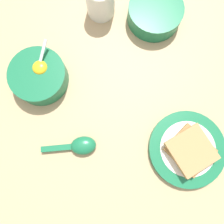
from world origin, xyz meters
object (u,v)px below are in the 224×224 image
Objects in this scene: toast_plate at (187,149)px; congee_bowl at (155,13)px; egg_bowl at (39,76)px; soup_spoon at (79,146)px; toast_sandwich at (191,150)px.

congee_bowl is at bearing 79.00° from toast_plate.
egg_bowl reaches higher than soup_spoon.
congee_bowl is at bearing 38.92° from soup_spoon.
toast_plate is at bearing -48.12° from egg_bowl.
soup_spoon is 0.95× the size of congee_bowl.
soup_spoon is 0.41m from congee_bowl.
congee_bowl reaches higher than toast_sandwich.
toast_sandwich is 0.88× the size of soup_spoon.
congee_bowl is (0.07, 0.37, 0.02)m from toast_plate.
toast_sandwich reaches higher than soup_spoon.
congee_bowl is at bearing 79.03° from toast_sandwich.
soup_spoon is (-0.25, 0.11, 0.00)m from toast_plate.
soup_spoon is at bearing 156.44° from toast_plate.
egg_bowl is 0.75× the size of toast_plate.
soup_spoon is at bearing -141.08° from congee_bowl.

